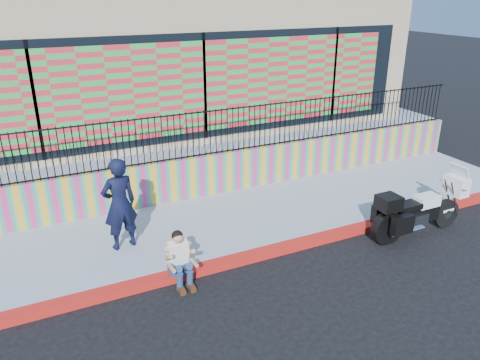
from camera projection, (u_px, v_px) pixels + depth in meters
ground at (279, 252)px, 10.10m from camera, size 90.00×90.00×0.00m
red_curb at (279, 249)px, 10.07m from camera, size 16.00×0.30×0.15m
sidewalk at (245, 218)px, 11.45m from camera, size 16.00×3.00×0.15m
mural_wall at (219, 173)px, 12.55m from camera, size 16.00×0.20×1.10m
metal_fence at (218, 131)px, 12.11m from camera, size 15.80×0.04×1.20m
elevated_platform at (163, 128)px, 16.83m from camera, size 16.00×10.00×1.25m
storefront_building at (160, 54)px, 15.66m from camera, size 14.00×8.06×4.00m
police_motorcycle at (417, 209)px, 10.58m from camera, size 2.48×0.82×1.54m
police_officer at (119, 204)px, 9.66m from camera, size 0.80×0.60×2.00m
seated_man at (181, 264)px, 8.85m from camera, size 0.54×0.71×1.06m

